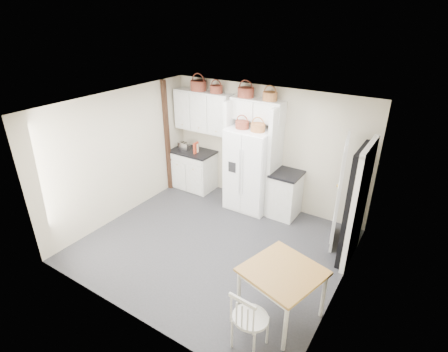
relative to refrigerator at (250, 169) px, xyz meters
The scene contains 28 objects.
floor 1.85m from the refrigerator, 84.69° to the right, with size 4.50×4.50×0.00m, color #2C2C2F.
ceiling 2.35m from the refrigerator, 84.69° to the right, with size 4.50×4.50×0.00m, color white.
wall_back 0.58m from the refrigerator, 68.71° to the left, with size 4.50×4.50×0.00m, color beige.
wall_left 2.68m from the refrigerator, 142.44° to the right, with size 4.00×4.00×0.00m, color beige.
wall_right 2.92m from the refrigerator, 33.94° to the right, with size 4.00×4.00×0.00m, color beige.
refrigerator is the anchor object (origin of this frame).
base_cab_left 1.64m from the refrigerator, behind, with size 0.99×0.62×0.91m, color white.
base_cab_right 0.92m from the refrigerator, ahead, with size 0.53×0.64×0.94m, color white.
dining_table 3.11m from the refrigerator, 52.94° to the right, with size 0.95×0.95×0.79m, color olive.
windsor_chair 3.61m from the refrigerator, 61.00° to the right, with size 0.47×0.43×0.96m, color white.
counter_left 1.58m from the refrigerator, behind, with size 1.03×0.66×0.04m, color black.
counter_right 0.81m from the refrigerator, ahead, with size 0.57×0.68×0.04m, color black.
toaster 1.80m from the refrigerator, behind, with size 0.27×0.15×0.18m, color silver.
cookbook_red 1.45m from the refrigerator, behind, with size 0.04×0.17×0.26m, color #BB391E.
cookbook_cream 1.44m from the refrigerator, behind, with size 0.03×0.14×0.22m, color beige.
basket_upper_b 2.15m from the refrigerator, behind, with size 0.36×0.36×0.21m, color brown.
basket_upper_c 1.84m from the refrigerator, 167.84° to the left, with size 0.28×0.28×0.16m, color brown.
basket_bridge_a 1.59m from the refrigerator, 142.68° to the left, with size 0.34×0.34×0.19m, color brown.
basket_bridge_b 1.57m from the refrigerator, 39.88° to the left, with size 0.29×0.29×0.17m, color brown.
basket_fridge_a 0.99m from the refrigerator, 149.32° to the right, with size 0.28×0.28×0.15m, color brown.
basket_fridge_b 1.00m from the refrigerator, 28.29° to the right, with size 0.29×0.29×0.16m, color brown.
upper_cabinet 1.70m from the refrigerator, behind, with size 1.40×0.34×0.90m, color white.
bridge_cabinet 1.25m from the refrigerator, 90.00° to the left, with size 1.12×0.34×0.45m, color white.
fridge_panel_left 0.58m from the refrigerator, behind, with size 0.08×0.60×2.30m, color white.
fridge_panel_right 0.58m from the refrigerator, ahead, with size 0.08×0.60×2.30m, color white.
trim_post 2.11m from the refrigerator, behind, with size 0.09×0.09×2.60m, color black.
doorway_void 2.39m from the refrigerator, 14.91° to the right, with size 0.18×0.85×2.05m, color black.
door_slab 1.97m from the refrigerator, ahead, with size 0.80×0.04×2.05m, color white.
Camera 1 is at (3.02, -4.36, 3.96)m, focal length 28.00 mm.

